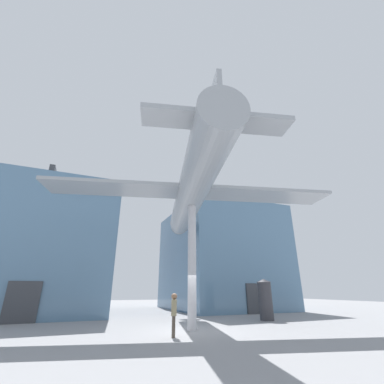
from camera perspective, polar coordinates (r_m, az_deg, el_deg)
The scene contains 7 objects.
ground_plane at distance 13.77m, azimuth 0.00°, elevation -28.46°, with size 80.00×80.00×0.00m, color gray.
glass_pavilion_left at distance 25.09m, azimuth -29.69°, elevation -11.28°, with size 10.00×11.85×10.28m.
glass_pavilion_right at distance 28.28m, azimuth 6.21°, elevation -14.61°, with size 10.00×11.85×10.28m.
support_pylon_central at distance 13.71m, azimuth 0.00°, elevation -15.56°, with size 0.44×0.44×6.18m.
suspended_airplane at distance 14.84m, azimuth -0.12°, elevation -0.30°, with size 15.85×16.07×2.72m.
visitor_person at distance 11.87m, azimuth -4.05°, elevation -24.97°, with size 0.33×0.45×1.67m.
info_kiosk at distance 18.51m, azimuth 15.97°, elevation -21.83°, with size 0.99×0.99×2.48m.
Camera 1 is at (-5.20, -12.62, 1.82)m, focal length 24.00 mm.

